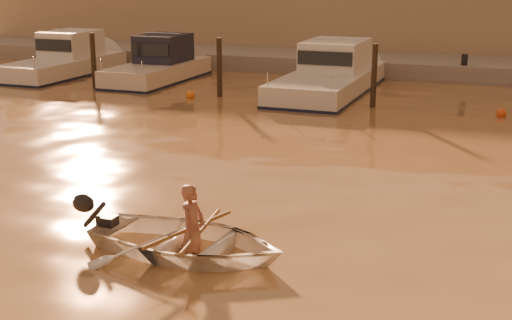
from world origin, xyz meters
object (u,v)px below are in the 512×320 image
at_px(moored_boat_2, 330,75).
at_px(waterfront_building, 437,8).
at_px(dinghy, 187,241).
at_px(moored_boat_0, 63,60).
at_px(person, 192,229).
at_px(moored_boat_1, 157,65).

distance_m(moored_boat_2, waterfront_building, 11.36).
bearing_deg(dinghy, moored_boat_0, 43.62).
relative_size(person, waterfront_building, 0.03).
relative_size(dinghy, moored_boat_1, 0.51).
height_order(person, moored_boat_2, moored_boat_2).
relative_size(person, moored_boat_1, 0.23).
xyz_separation_m(person, waterfront_building, (0.31, 26.03, 1.98)).
distance_m(person, waterfront_building, 26.11).
bearing_deg(moored_boat_0, waterfront_building, 39.35).
bearing_deg(moored_boat_1, person, -59.69).
bearing_deg(moored_boat_0, moored_boat_1, 0.00).
height_order(moored_boat_0, waterfront_building, waterfront_building).
distance_m(moored_boat_0, waterfront_building, 17.44).
height_order(moored_boat_0, moored_boat_2, same).
bearing_deg(waterfront_building, moored_boat_1, -129.58).
relative_size(moored_boat_1, moored_boat_2, 0.74).
bearing_deg(dinghy, person, -90.00).
bearing_deg(moored_boat_2, person, -82.74).
distance_m(dinghy, moored_boat_0, 19.88).
bearing_deg(person, moored_boat_2, 10.00).
bearing_deg(waterfront_building, moored_boat_0, -140.65).
xyz_separation_m(dinghy, moored_boat_2, (-1.82, 15.03, 0.41)).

